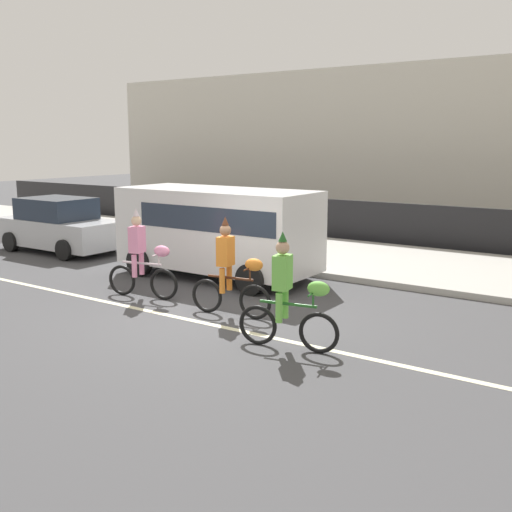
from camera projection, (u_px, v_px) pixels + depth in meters
name	position (u px, v px, depth m)	size (l,w,h in m)	color
ground_plane	(214.00, 315.00, 11.57)	(80.00, 80.00, 0.00)	#424244
road_centre_line	(198.00, 322.00, 11.16)	(36.00, 0.14, 0.01)	beige
sidewalk_curb	(357.00, 259.00, 16.83)	(60.00, 5.00, 0.15)	#ADAAA3
fence_line	(397.00, 225.00, 19.06)	(40.00, 0.08, 1.40)	black
building_backdrop	(413.00, 145.00, 27.08)	(28.00, 8.00, 6.30)	beige
parade_cyclist_pink	(142.00, 259.00, 12.76)	(1.70, 0.55, 1.92)	black
parade_cyclist_orange	(231.00, 273.00, 11.39)	(1.71, 0.52, 1.92)	black
parade_cyclist_lime	(289.00, 299.00, 9.55)	(1.70, 0.54, 1.92)	black
parked_van_white	(219.00, 226.00, 14.60)	(5.00, 2.22, 2.18)	white
parked_car_silver	(59.00, 226.00, 18.21)	(4.10, 1.92, 1.64)	#B7BABF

